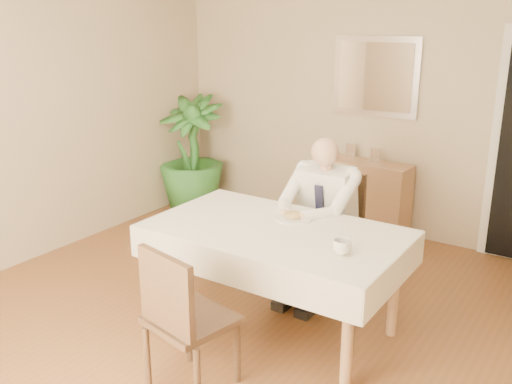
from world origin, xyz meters
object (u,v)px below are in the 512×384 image
Objects in this scene: dining_table at (276,240)px; chair_near at (182,315)px; potted_palm at (191,153)px; chair_far at (333,222)px; seated_man at (317,212)px; sideboard at (362,197)px; coffee_mug at (342,247)px.

chair_near reaches higher than dining_table.
chair_near is 3.37m from potted_palm.
chair_far is (0.00, 0.88, -0.15)m from dining_table.
potted_palm is at bearing 141.55° from dining_table.
dining_table is 0.90m from chair_far.
sideboard is (-0.25, 1.45, -0.32)m from seated_man.
seated_man is 0.97× the size of potted_palm.
chair_far is at bearing 99.80° from chair_near.
chair_far is 1.00× the size of chair_near.
sideboard is at bearing 96.65° from dining_table.
potted_palm reaches higher than sideboard.
dining_table is 0.93m from chair_near.
dining_table is at bearing 165.14° from coffee_mug.
chair_near is (-0.04, -0.92, -0.15)m from dining_table.
seated_man is (-0.00, 0.59, 0.02)m from dining_table.
potted_palm is at bearing -165.80° from sideboard.
chair_near is at bearing -87.95° from chair_far.
seated_man reaches higher than coffee_mug.
sideboard is 1.96m from potted_palm.
chair_near is 0.99× the size of sideboard.
potted_palm reaches higher than chair_near.
sideboard is at bearing 10.25° from potted_palm.
chair_far reaches higher than coffee_mug.
chair_far reaches higher than chair_near.
potted_palm is (-1.91, -0.35, 0.27)m from sideboard.
potted_palm is (-2.16, 0.82, 0.12)m from chair_far.
chair_near is at bearing -91.69° from seated_man.
sideboard is at bearing 99.64° from seated_man.
seated_man is (0.04, 1.51, 0.17)m from chair_near.
coffee_mug is at bearing -34.24° from potted_palm.
potted_palm is (-2.12, 2.62, 0.12)m from chair_near.
seated_man is at bearing 99.53° from chair_near.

